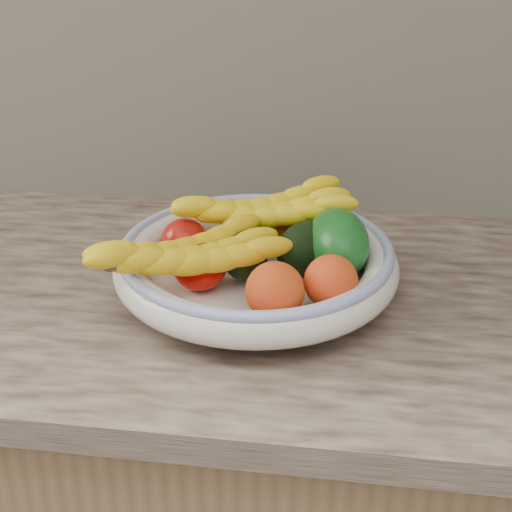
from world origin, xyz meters
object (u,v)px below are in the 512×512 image
object	(u,v)px
fruit_bowl	(256,263)
banana_bunch_front	(186,260)
green_mango	(337,243)
banana_bunch_back	(262,215)

from	to	relation	value
fruit_bowl	banana_bunch_front	xyz separation A→B (m)	(-0.08, -0.07, 0.03)
green_mango	banana_bunch_front	world-z (taller)	green_mango
fruit_bowl	banana_bunch_back	world-z (taller)	banana_bunch_back
fruit_bowl	banana_bunch_back	distance (m)	0.09
banana_bunch_back	banana_bunch_front	xyz separation A→B (m)	(-0.08, -0.14, -0.01)
banana_bunch_back	banana_bunch_front	bearing A→B (deg)	-140.07
fruit_bowl	green_mango	size ratio (longest dim) A/B	3.07
green_mango	banana_bunch_back	size ratio (longest dim) A/B	0.46
fruit_bowl	banana_bunch_front	distance (m)	0.11
fruit_bowl	green_mango	distance (m)	0.11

